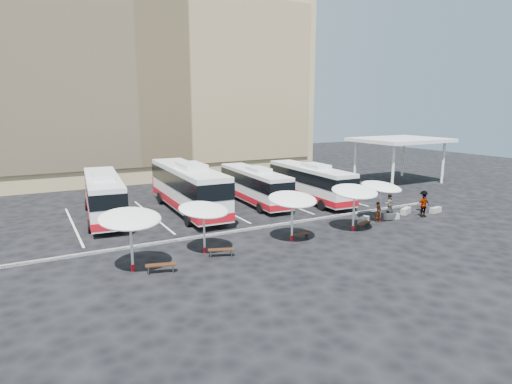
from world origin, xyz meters
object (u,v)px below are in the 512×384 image
sunshade_4 (381,187)px  passenger_1 (389,204)px  passenger_0 (378,212)px  sunshade_0 (130,219)px  sunshade_3 (355,192)px  conc_bench_3 (435,210)px  bus_0 (104,195)px  bus_1 (188,186)px  bus_2 (254,185)px  sunshade_2 (292,200)px  conc_bench_1 (392,216)px  passenger_3 (423,202)px  conc_bench_2 (406,211)px  passenger_2 (424,206)px  conc_bench_0 (363,220)px  wood_bench_0 (161,266)px  bus_3 (310,181)px  wood_bench_3 (363,224)px  sunshade_1 (204,210)px  wood_bench_1 (221,251)px  wood_bench_2 (300,235)px

sunshade_4 → passenger_1: size_ratio=2.45×
sunshade_4 → passenger_0: size_ratio=2.51×
sunshade_0 → sunshade_3: 15.70m
conc_bench_3 → bus_0: bearing=155.2°
sunshade_0 → sunshade_4: 19.33m
bus_1 → bus_2: 6.43m
sunshade_4 → bus_0: bearing=148.7°
sunshade_2 → sunshade_4: (8.79, 0.95, -0.11)m
bus_2 → conc_bench_1: bus_2 is taller
sunshade_2 → passenger_3: 14.33m
sunshade_4 → passenger_3: sunshade_4 is taller
sunshade_3 → bus_1: bearing=126.9°
bus_0 → conc_bench_2: size_ratio=9.08×
conc_bench_2 → conc_bench_3: conc_bench_2 is taller
passenger_2 → passenger_3: (1.25, 1.11, -0.01)m
sunshade_0 → conc_bench_0: bearing=4.4°
wood_bench_0 → conc_bench_0: (16.53, 2.38, -0.14)m
bus_3 → sunshade_4: 8.84m
wood_bench_3 → conc_bench_3: (8.76, 0.77, -0.12)m
bus_0 → bus_1: bus_1 is taller
passenger_3 → conc_bench_3: bearing=116.6°
bus_1 → passenger_3: (17.37, -9.76, -1.26)m
passenger_2 → passenger_3: passenger_2 is taller
wood_bench_3 → passenger_1: (5.10, 2.48, 0.47)m
sunshade_1 → sunshade_3: (11.16, -0.71, 0.19)m
sunshade_0 → passenger_0: bearing=3.4°
bus_3 → sunshade_1: bearing=-145.4°
sunshade_0 → wood_bench_1: (5.14, -0.21, -2.57)m
wood_bench_2 → conc_bench_0: (6.64, 1.13, -0.08)m
conc_bench_0 → wood_bench_0: bearing=-171.8°
sunshade_0 → sunshade_3: bearing=0.7°
sunshade_0 → wood_bench_3: 16.94m
wood_bench_0 → passenger_0: 17.92m
sunshade_2 → sunshade_4: bearing=6.2°
bus_1 → sunshade_4: bus_1 is taller
sunshade_0 → wood_bench_1: 5.75m
sunshade_1 → sunshade_2: sunshade_2 is taller
passenger_2 → conc_bench_3: bearing=25.1°
sunshade_3 → wood_bench_3: sunshade_3 is taller
sunshade_1 → conc_bench_2: (18.41, 1.03, -2.45)m
bus_3 → wood_bench_2: size_ratio=8.37×
wood_bench_3 → passenger_3: bearing=9.9°
bus_2 → wood_bench_1: (-8.55, -11.67, -1.42)m
sunshade_2 → wood_bench_2: 2.60m
wood_bench_1 → conc_bench_1: bearing=5.3°
bus_0 → conc_bench_1: (19.98, -11.30, -1.70)m
wood_bench_2 → passenger_2: size_ratio=0.73×
sunshade_1 → sunshade_2: (5.96, -0.63, 0.15)m
bus_0 → bus_2: bus_0 is taller
bus_3 → conc_bench_0: 8.84m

